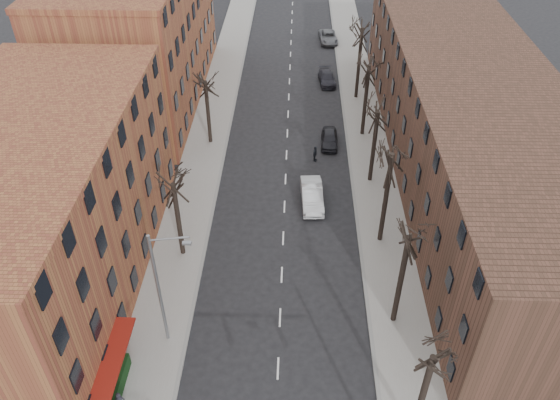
{
  "coord_description": "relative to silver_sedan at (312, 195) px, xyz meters",
  "views": [
    {
      "loc": [
        0.75,
        -12.11,
        28.96
      ],
      "look_at": [
        -0.25,
        19.79,
        4.0
      ],
      "focal_mm": 35.0,
      "sensor_mm": 36.0,
      "label": 1
    }
  ],
  "objects": [
    {
      "name": "sidewalk_left",
      "position": [
        -10.32,
        10.43,
        -0.75
      ],
      "size": [
        4.0,
        90.0,
        0.15
      ],
      "primitive_type": "cube",
      "color": "gray",
      "rests_on": "ground"
    },
    {
      "name": "sidewalk_right",
      "position": [
        5.68,
        10.43,
        -0.75
      ],
      "size": [
        4.0,
        90.0,
        0.15
      ],
      "primitive_type": "cube",
      "color": "gray",
      "rests_on": "ground"
    },
    {
      "name": "tree_left_b",
      "position": [
        -9.92,
        9.43,
        -0.82
      ],
      "size": [
        5.2,
        5.2,
        9.5
      ],
      "primitive_type": null,
      "color": "black",
      "rests_on": "ground"
    },
    {
      "name": "parked_car_mid",
      "position": [
        2.11,
        23.09,
        -0.18
      ],
      "size": [
        2.2,
        4.56,
        1.28
      ],
      "primitive_type": "imported",
      "rotation": [
        0.0,
        0.0,
        0.09
      ],
      "color": "#212129",
      "rests_on": "ground"
    },
    {
      "name": "tree_left_a",
      "position": [
        -9.92,
        -6.57,
        -0.82
      ],
      "size": [
        5.2,
        5.2,
        9.5
      ],
      "primitive_type": null,
      "color": "black",
      "rests_on": "ground"
    },
    {
      "name": "parked_car_near",
      "position": [
        1.86,
        9.41,
        -0.14
      ],
      "size": [
        1.75,
        4.05,
        1.36
      ],
      "primitive_type": "imported",
      "rotation": [
        0.0,
        0.0,
        -0.04
      ],
      "color": "black",
      "rests_on": "ground"
    },
    {
      "name": "building_left_far",
      "position": [
        -18.32,
        19.43,
        6.18
      ],
      "size": [
        12.0,
        28.0,
        14.0
      ],
      "primitive_type": "cube",
      "color": "brown",
      "rests_on": "ground"
    },
    {
      "name": "building_right",
      "position": [
        13.68,
        5.43,
        4.18
      ],
      "size": [
        12.0,
        50.0,
        10.0
      ],
      "primitive_type": "cube",
      "color": "#4A2E22",
      "rests_on": "ground"
    },
    {
      "name": "tree_right_d",
      "position": [
        5.28,
        3.43,
        -0.82
      ],
      "size": [
        5.2,
        5.2,
        10.0
      ],
      "primitive_type": null,
      "color": "black",
      "rests_on": "ground"
    },
    {
      "name": "streetlight",
      "position": [
        -9.35,
        -14.57,
        4.19
      ],
      "size": [
        2.45,
        0.22,
        9.03
      ],
      "color": "slate",
      "rests_on": "ground"
    },
    {
      "name": "parked_car_far",
      "position": [
        2.77,
        35.74,
        -0.14
      ],
      "size": [
        2.68,
        5.09,
        1.37
      ],
      "primitive_type": "imported",
      "rotation": [
        0.0,
        0.0,
        0.09
      ],
      "color": "slate",
      "rests_on": "ground"
    },
    {
      "name": "tree_right_e",
      "position": [
        5.28,
        11.43,
        -0.82
      ],
      "size": [
        5.2,
        5.2,
        10.8
      ],
      "primitive_type": null,
      "color": "black",
      "rests_on": "ground"
    },
    {
      "name": "tree_right_b",
      "position": [
        5.28,
        -12.57,
        -0.82
      ],
      "size": [
        5.2,
        5.2,
        10.8
      ],
      "primitive_type": null,
      "color": "black",
      "rests_on": "ground"
    },
    {
      "name": "silver_sedan",
      "position": [
        0.0,
        0.0,
        0.0
      ],
      "size": [
        2.03,
        5.08,
        1.64
      ],
      "primitive_type": "imported",
      "rotation": [
        0.0,
        0.0,
        0.06
      ],
      "color": "silver",
      "rests_on": "ground"
    },
    {
      "name": "tree_right_f",
      "position": [
        5.28,
        19.43,
        -0.82
      ],
      "size": [
        5.2,
        5.2,
        11.6
      ],
      "primitive_type": null,
      "color": "black",
      "rests_on": "ground"
    },
    {
      "name": "pedestrian_crossing",
      "position": [
        0.38,
        6.51,
        -0.04
      ],
      "size": [
        0.63,
        0.99,
        1.57
      ],
      "primitive_type": "imported",
      "rotation": [
        0.0,
        0.0,
        1.27
      ],
      "color": "black",
      "rests_on": "ground"
    },
    {
      "name": "tree_right_c",
      "position": [
        5.28,
        -4.57,
        -0.82
      ],
      "size": [
        5.2,
        5.2,
        11.6
      ],
      "primitive_type": null,
      "color": "black",
      "rests_on": "ground"
    },
    {
      "name": "awning_left",
      "position": [
        -11.72,
        -18.57,
        -0.82
      ],
      "size": [
        1.2,
        7.0,
        0.15
      ],
      "primitive_type": "cube",
      "color": "maroon",
      "rests_on": "ground"
    },
    {
      "name": "building_left_near",
      "position": [
        -18.32,
        -9.57,
        5.18
      ],
      "size": [
        12.0,
        26.0,
        12.0
      ],
      "primitive_type": "cube",
      "color": "brown",
      "rests_on": "ground"
    }
  ]
}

